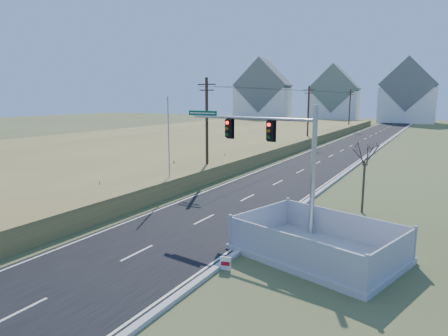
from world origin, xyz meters
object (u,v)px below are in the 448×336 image
traffic_signal_mast (281,154)px  flagpole (169,156)px  fence_enclosure (318,250)px  open_sign (225,263)px  bare_tree (366,152)px

traffic_signal_mast → flagpole: flagpole is taller
fence_enclosure → open_sign: 4.56m
fence_enclosure → open_sign: size_ratio=14.05×
traffic_signal_mast → fence_enclosure: size_ratio=1.05×
bare_tree → open_sign: bearing=-106.3°
traffic_signal_mast → bare_tree: traffic_signal_mast is taller
fence_enclosure → flagpole: (-13.34, 6.56, 2.62)m
fence_enclosure → open_sign: (-2.99, -3.43, 0.00)m
traffic_signal_mast → open_sign: size_ratio=14.69×
bare_tree → fence_enclosure: bearing=-93.2°
fence_enclosure → flagpole: flagpole is taller
traffic_signal_mast → open_sign: bearing=-83.6°
flagpole → open_sign: bearing=-44.0°
fence_enclosure → flagpole: 15.09m
fence_enclosure → bare_tree: bearing=103.2°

